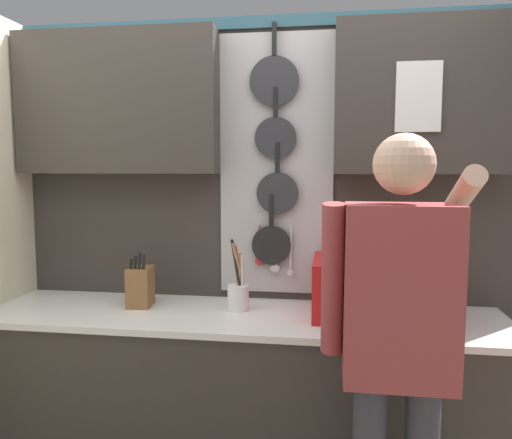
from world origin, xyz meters
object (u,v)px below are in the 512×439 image
at_px(microwave, 370,288).
at_px(utensil_crock, 238,293).
at_px(person, 398,331).
at_px(knife_block, 140,286).

height_order(microwave, utensil_crock, utensil_crock).
relative_size(microwave, person, 0.31).
xyz_separation_m(utensil_crock, person, (0.67, -0.57, 0.03)).
distance_m(knife_block, utensil_crock, 0.49).
xyz_separation_m(microwave, knife_block, (-1.12, 0.00, -0.03)).
bearing_deg(knife_block, person, -26.02).
bearing_deg(knife_block, microwave, -0.04).
height_order(microwave, knife_block, knife_block).
bearing_deg(utensil_crock, person, -40.26).
height_order(microwave, person, person).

